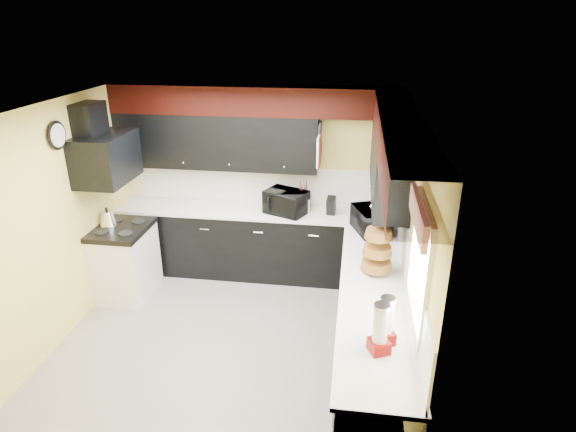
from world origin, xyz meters
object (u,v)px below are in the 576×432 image
object	(u,v)px
utensil_crock	(304,205)
toaster_oven	(286,202)
microwave	(371,220)
knife_block	(331,206)
kettle	(108,218)

from	to	relation	value
utensil_crock	toaster_oven	bearing A→B (deg)	-163.34
microwave	knife_block	bearing A→B (deg)	26.27
toaster_oven	knife_block	size ratio (longest dim) A/B	2.20
microwave	kettle	size ratio (longest dim) A/B	2.59
microwave	knife_block	xyz separation A→B (m)	(-0.49, 0.46, -0.03)
utensil_crock	knife_block	bearing A→B (deg)	-5.65
toaster_oven	knife_block	xyz separation A→B (m)	(0.57, 0.03, -0.03)
toaster_oven	utensil_crock	world-z (taller)	toaster_oven
knife_block	microwave	bearing A→B (deg)	-37.71
utensil_crock	knife_block	xyz separation A→B (m)	(0.36, -0.04, 0.02)
toaster_oven	knife_block	bearing A→B (deg)	26.86
utensil_crock	knife_block	size ratio (longest dim) A/B	0.79
toaster_oven	utensil_crock	bearing A→B (deg)	40.50
knife_block	toaster_oven	bearing A→B (deg)	-171.61
toaster_oven	knife_block	distance (m)	0.58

